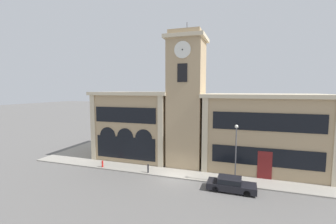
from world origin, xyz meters
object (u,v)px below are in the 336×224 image
(street_lamp, at_px, (236,146))
(parked_car_near, at_px, (231,184))
(fire_hydrant, at_px, (102,164))
(bollard, at_px, (148,168))

(street_lamp, bearing_deg, parked_car_near, -103.80)
(parked_car_near, distance_m, fire_hydrant, 16.03)
(parked_car_near, relative_size, street_lamp, 0.75)
(bollard, bearing_deg, fire_hydrant, -179.93)
(fire_hydrant, bearing_deg, street_lamp, -0.30)
(fire_hydrant, bearing_deg, bollard, 0.07)
(parked_car_near, xyz_separation_m, street_lamp, (0.37, 1.49, 3.52))
(street_lamp, bearing_deg, fire_hydrant, 179.70)
(parked_car_near, xyz_separation_m, fire_hydrant, (-15.95, 1.58, -0.14))
(parked_car_near, relative_size, fire_hydrant, 5.45)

